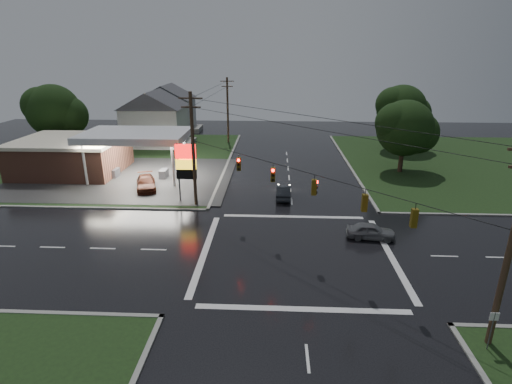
{
  "coord_description": "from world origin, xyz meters",
  "views": [
    {
      "loc": [
        -1.81,
        -27.06,
        14.47
      ],
      "look_at": [
        -3.34,
        5.19,
        3.0
      ],
      "focal_mm": 28.0,
      "sensor_mm": 36.0,
      "label": 1
    }
  ],
  "objects_px": {
    "car_pump": "(146,183)",
    "house_near": "(155,117)",
    "gas_station": "(81,153)",
    "utility_pole_nw": "(193,149)",
    "utility_pole_se": "(511,246)",
    "tree_ne_near": "(406,128)",
    "tree_ne_far": "(402,110)",
    "car_crossing": "(371,231)",
    "pylon_sign": "(186,163)",
    "tree_nw_behind": "(55,111)",
    "car_north": "(284,192)",
    "utility_pole_n": "(228,109)",
    "house_far": "(168,107)"
  },
  "relations": [
    {
      "from": "pylon_sign",
      "to": "car_north",
      "type": "relative_size",
      "value": 1.44
    },
    {
      "from": "house_far",
      "to": "car_north",
      "type": "bearing_deg",
      "value": -59.61
    },
    {
      "from": "tree_ne_far",
      "to": "car_crossing",
      "type": "height_order",
      "value": "tree_ne_far"
    },
    {
      "from": "utility_pole_nw",
      "to": "tree_ne_far",
      "type": "relative_size",
      "value": 1.12
    },
    {
      "from": "pylon_sign",
      "to": "house_near",
      "type": "relative_size",
      "value": 0.54
    },
    {
      "from": "house_near",
      "to": "utility_pole_nw",
      "type": "bearing_deg",
      "value": -66.63
    },
    {
      "from": "tree_nw_behind",
      "to": "car_crossing",
      "type": "relative_size",
      "value": 2.57
    },
    {
      "from": "tree_ne_near",
      "to": "car_pump",
      "type": "xyz_separation_m",
      "value": [
        -30.04,
        -7.99,
        -4.84
      ]
    },
    {
      "from": "utility_pole_nw",
      "to": "tree_nw_behind",
      "type": "relative_size",
      "value": 1.1
    },
    {
      "from": "tree_ne_near",
      "to": "car_crossing",
      "type": "xyz_separation_m",
      "value": [
        -8.04,
        -19.23,
        -4.9
      ]
    },
    {
      "from": "gas_station",
      "to": "utility_pole_se",
      "type": "relative_size",
      "value": 2.38
    },
    {
      "from": "car_crossing",
      "to": "tree_ne_far",
      "type": "bearing_deg",
      "value": -13.88
    },
    {
      "from": "utility_pole_nw",
      "to": "car_crossing",
      "type": "distance_m",
      "value": 17.73
    },
    {
      "from": "utility_pole_nw",
      "to": "car_crossing",
      "type": "bearing_deg",
      "value": -23.35
    },
    {
      "from": "house_near",
      "to": "tree_nw_behind",
      "type": "xyz_separation_m",
      "value": [
        -12.89,
        -6.01,
        1.77
      ]
    },
    {
      "from": "utility_pole_n",
      "to": "tree_ne_far",
      "type": "relative_size",
      "value": 1.07
    },
    {
      "from": "utility_pole_n",
      "to": "car_pump",
      "type": "xyz_separation_m",
      "value": [
        -6.4,
        -24.0,
        -4.75
      ]
    },
    {
      "from": "pylon_sign",
      "to": "house_near",
      "type": "distance_m",
      "value": 27.56
    },
    {
      "from": "tree_ne_far",
      "to": "house_near",
      "type": "bearing_deg",
      "value": 176.99
    },
    {
      "from": "gas_station",
      "to": "utility_pole_se",
      "type": "distance_m",
      "value": 45.83
    },
    {
      "from": "gas_station",
      "to": "car_pump",
      "type": "xyz_separation_m",
      "value": [
        9.78,
        -5.7,
        -1.83
      ]
    },
    {
      "from": "house_far",
      "to": "car_pump",
      "type": "height_order",
      "value": "house_far"
    },
    {
      "from": "utility_pole_nw",
      "to": "utility_pole_se",
      "type": "bearing_deg",
      "value": -45.0
    },
    {
      "from": "tree_ne_far",
      "to": "car_pump",
      "type": "height_order",
      "value": "tree_ne_far"
    },
    {
      "from": "gas_station",
      "to": "utility_pole_nw",
      "type": "relative_size",
      "value": 2.38
    },
    {
      "from": "utility_pole_nw",
      "to": "house_near",
      "type": "relative_size",
      "value": 1.0
    },
    {
      "from": "gas_station",
      "to": "tree_ne_near",
      "type": "bearing_deg",
      "value": 3.3
    },
    {
      "from": "gas_station",
      "to": "house_near",
      "type": "xyz_separation_m",
      "value": [
        4.73,
        16.3,
        1.86
      ]
    },
    {
      "from": "tree_nw_behind",
      "to": "car_north",
      "type": "xyz_separation_m",
      "value": [
        33.04,
        -18.06,
        -5.49
      ]
    },
    {
      "from": "utility_pole_nw",
      "to": "car_pump",
      "type": "distance_m",
      "value": 9.29
    },
    {
      "from": "utility_pole_se",
      "to": "tree_ne_near",
      "type": "xyz_separation_m",
      "value": [
        4.64,
        31.49,
        -0.16
      ]
    },
    {
      "from": "utility_pole_se",
      "to": "tree_ne_far",
      "type": "xyz_separation_m",
      "value": [
        7.65,
        43.49,
        0.46
      ]
    },
    {
      "from": "tree_ne_far",
      "to": "car_crossing",
      "type": "distance_m",
      "value": 33.58
    },
    {
      "from": "tree_nw_behind",
      "to": "car_north",
      "type": "height_order",
      "value": "tree_nw_behind"
    },
    {
      "from": "car_pump",
      "to": "tree_ne_near",
      "type": "bearing_deg",
      "value": -3.95
    },
    {
      "from": "tree_ne_far",
      "to": "car_pump",
      "type": "xyz_separation_m",
      "value": [
        -33.05,
        -19.99,
        -5.46
      ]
    },
    {
      "from": "gas_station",
      "to": "pylon_sign",
      "type": "xyz_separation_m",
      "value": [
        15.18,
        -9.2,
        1.46
      ]
    },
    {
      "from": "tree_ne_near",
      "to": "tree_nw_behind",
      "type": "bearing_deg",
      "value": 170.53
    },
    {
      "from": "utility_pole_nw",
      "to": "car_pump",
      "type": "bearing_deg",
      "value": 144.88
    },
    {
      "from": "utility_pole_nw",
      "to": "utility_pole_n",
      "type": "bearing_deg",
      "value": 90.0
    },
    {
      "from": "house_near",
      "to": "tree_ne_far",
      "type": "xyz_separation_m",
      "value": [
        38.1,
        -2.01,
        1.77
      ]
    },
    {
      "from": "tree_ne_far",
      "to": "car_crossing",
      "type": "xyz_separation_m",
      "value": [
        -11.05,
        -31.23,
        -5.52
      ]
    },
    {
      "from": "house_near",
      "to": "house_far",
      "type": "distance_m",
      "value": 12.04
    },
    {
      "from": "car_pump",
      "to": "house_near",
      "type": "bearing_deg",
      "value": 84.08
    },
    {
      "from": "tree_ne_far",
      "to": "utility_pole_se",
      "type": "bearing_deg",
      "value": -99.98
    },
    {
      "from": "utility_pole_n",
      "to": "house_near",
      "type": "height_order",
      "value": "utility_pole_n"
    },
    {
      "from": "house_far",
      "to": "car_pump",
      "type": "distance_m",
      "value": 34.73
    },
    {
      "from": "house_near",
      "to": "car_pump",
      "type": "bearing_deg",
      "value": -77.06
    },
    {
      "from": "utility_pole_n",
      "to": "car_pump",
      "type": "relative_size",
      "value": 2.13
    },
    {
      "from": "gas_station",
      "to": "tree_nw_behind",
      "type": "xyz_separation_m",
      "value": [
        -8.17,
        10.29,
        3.63
      ]
    }
  ]
}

